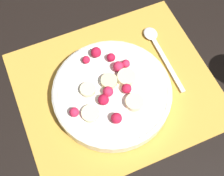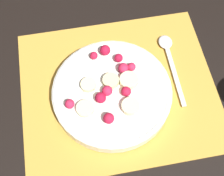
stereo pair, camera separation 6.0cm
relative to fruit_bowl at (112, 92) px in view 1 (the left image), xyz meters
The scene contains 4 objects.
ground_plane 0.03m from the fruit_bowl, 42.80° to the left, with size 3.00×3.00×0.00m, color black.
placemat 0.03m from the fruit_bowl, 42.80° to the left, with size 0.40×0.34×0.01m.
fruit_bowl is the anchor object (origin of this frame).
spoon 0.16m from the fruit_bowl, 28.24° to the left, with size 0.03×0.18×0.01m.
Camera 1 is at (-0.12, -0.27, 0.58)m, focal length 50.00 mm.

